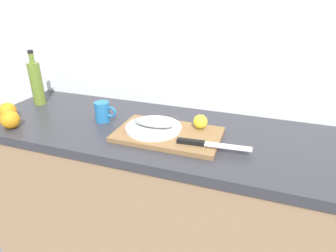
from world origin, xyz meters
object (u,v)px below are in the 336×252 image
Objects in this scene: cutting_board at (168,134)px; olive_oil_bottle at (36,83)px; coffee_mug_0 at (103,112)px; orange_0 at (10,120)px; lemon_0 at (200,122)px; chef_knife at (204,144)px; white_plate at (154,128)px; fish_fillet at (153,122)px.

olive_oil_bottle reaches higher than cutting_board.
olive_oil_bottle is at bearing 168.77° from coffee_mug_0.
orange_0 is (-0.36, -0.21, -0.01)m from coffee_mug_0.
lemon_0 is 0.21× the size of olive_oil_bottle.
olive_oil_bottle reaches higher than chef_knife.
olive_oil_bottle is 0.48m from coffee_mug_0.
olive_oil_bottle is (-0.74, 0.13, 0.09)m from white_plate.
cutting_board is 0.08m from fish_fillet.
chef_knife is at bearing -11.93° from olive_oil_bottle.
olive_oil_bottle reaches higher than coffee_mug_0.
coffee_mug_0 reaches higher than fish_fillet.
coffee_mug_0 reaches higher than lemon_0.
cutting_board is 7.13× the size of lemon_0.
lemon_0 reaches higher than white_plate.
fish_fillet is 1.65× the size of coffee_mug_0.
fish_fillet is 2.18× the size of orange_0.
olive_oil_bottle is (-0.81, 0.14, 0.11)m from cutting_board.
olive_oil_bottle is at bearing 163.59° from chef_knife.
olive_oil_bottle reaches higher than white_plate.
white_plate is at bearing 158.83° from chef_knife.
lemon_0 is (-0.05, 0.15, 0.02)m from chef_knife.
coffee_mug_0 is (-0.28, 0.04, -0.00)m from fish_fillet.
white_plate reaches higher than cutting_board.
chef_knife is 3.47× the size of orange_0.
fish_fillet is at bearing 14.66° from orange_0.
fish_fillet is 0.76m from olive_oil_bottle.
white_plate is at bearing -10.33° from olive_oil_bottle.
olive_oil_bottle is at bearing 109.28° from orange_0.
olive_oil_bottle is at bearing 176.57° from lemon_0.
olive_oil_bottle is (-0.74, 0.13, 0.07)m from fish_fillet.
chef_knife is 0.88m from orange_0.
orange_0 is (-0.88, -0.09, 0.01)m from chef_knife.
white_plate is at bearing -8.85° from coffee_mug_0.
coffee_mug_0 is (-0.47, -0.04, -0.00)m from lemon_0.
chef_knife is (0.17, -0.06, 0.02)m from cutting_board.
chef_knife is at bearing -16.69° from fish_fillet.
coffee_mug_0 is (0.46, -0.09, -0.07)m from olive_oil_bottle.
chef_knife is (0.24, -0.07, -0.02)m from fish_fillet.
chef_knife is (0.24, -0.07, 0.00)m from white_plate.
chef_knife is 4.64× the size of lemon_0.
white_plate is 0.28m from coffee_mug_0.
white_plate is 2.21× the size of coffee_mug_0.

